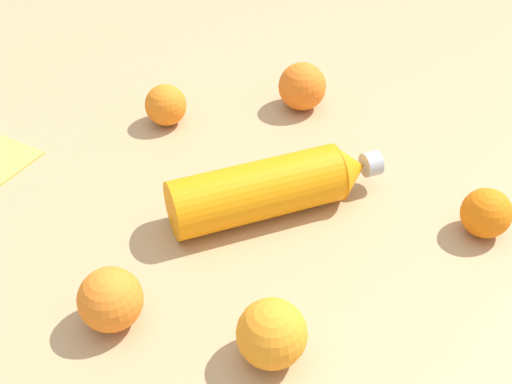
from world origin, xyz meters
name	(u,v)px	position (x,y,z in m)	size (l,w,h in m)	color
ground_plane	(286,226)	(0.00, 0.00, 0.00)	(2.40, 2.40, 0.00)	tan
water_bottle	(273,188)	(-0.02, -0.03, 0.04)	(0.27, 0.22, 0.08)	orange
orange_0	(302,86)	(-0.25, -0.13, 0.04)	(0.08, 0.08, 0.08)	orange
orange_1	(110,300)	(0.24, -0.08, 0.04)	(0.07, 0.07, 0.07)	orange
orange_2	(486,213)	(-0.13, 0.21, 0.03)	(0.06, 0.06, 0.06)	orange
orange_3	(272,334)	(0.18, 0.09, 0.04)	(0.07, 0.07, 0.07)	orange
orange_4	(166,105)	(-0.10, -0.28, 0.03)	(0.06, 0.06, 0.06)	orange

